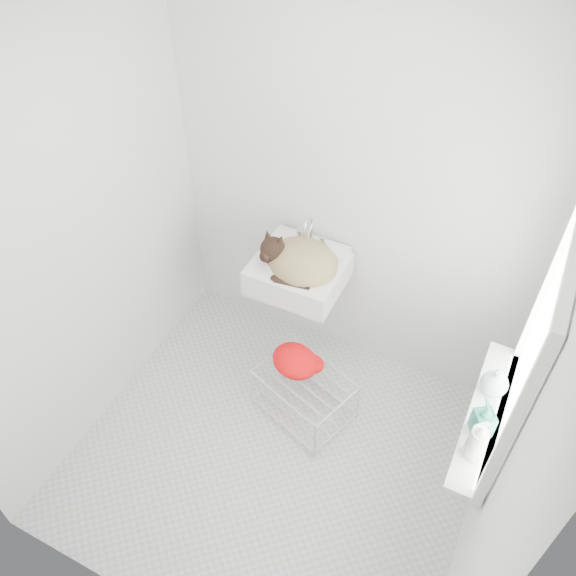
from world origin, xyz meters
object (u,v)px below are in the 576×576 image
at_px(sink, 299,263).
at_px(bottle_b, 479,430).
at_px(wire_rack, 304,395).
at_px(bottle_a, 472,454).
at_px(bottle_c, 491,391).
at_px(cat, 299,260).

bearing_deg(sink, bottle_b, -28.14).
xyz_separation_m(wire_rack, bottle_b, (0.98, -0.27, 0.70)).
bearing_deg(bottle_a, bottle_b, 90.00).
bearing_deg(bottle_b, bottle_c, 90.00).
bearing_deg(wire_rack, cat, 120.91).
xyz_separation_m(sink, wire_rack, (0.23, -0.37, -0.70)).
relative_size(wire_rack, bottle_b, 2.83).
bearing_deg(bottle_a, sink, 147.20).
relative_size(sink, bottle_a, 2.56).
relative_size(cat, bottle_a, 2.25).
distance_m(sink, cat, 0.05).
xyz_separation_m(sink, cat, (0.01, -0.02, 0.04)).
xyz_separation_m(wire_rack, bottle_c, (0.98, -0.03, 0.70)).
distance_m(cat, wire_rack, 0.85).
relative_size(cat, wire_rack, 0.85).
xyz_separation_m(bottle_b, bottle_c, (0.00, 0.24, 0.00)).
xyz_separation_m(sink, bottle_b, (1.21, -0.65, 0.00)).
height_order(sink, cat, cat).
bearing_deg(bottle_a, bottle_c, 90.00).
height_order(cat, wire_rack, cat).
bearing_deg(cat, bottle_a, -26.15).
height_order(bottle_a, bottle_b, bottle_a).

